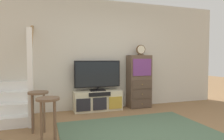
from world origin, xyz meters
The scene contains 9 objects.
back_wall centered at (0.00, 2.46, 1.35)m, with size 6.40×0.12×2.70m, color beige.
area_rug centered at (0.00, 0.60, 0.01)m, with size 2.60×1.80×0.01m, color #4C664C.
media_console centered at (-0.30, 2.19, 0.24)m, with size 1.15×0.38×0.48m.
television centered at (-0.30, 2.22, 0.86)m, with size 1.12×0.22×0.72m.
side_cabinet centered at (0.79, 2.20, 0.67)m, with size 0.58×0.38×1.34m.
desk_clock centered at (0.83, 2.19, 1.47)m, with size 0.24×0.08×0.26m.
staircase centered at (-2.24, 2.20, 0.37)m, with size 1.00×1.36×2.20m.
bar_stool_near centered at (-1.47, 0.59, 0.51)m, with size 0.34×0.34×0.68m.
bar_stool_far centered at (-1.62, 1.17, 0.51)m, with size 0.34×0.34×0.68m.
Camera 1 is at (-1.50, -2.50, 1.25)m, focal length 32.60 mm.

